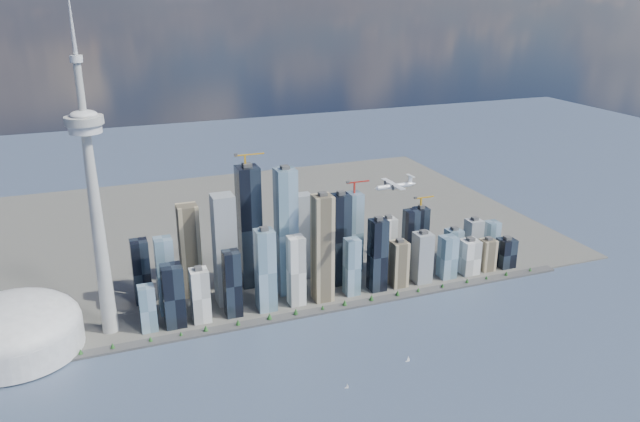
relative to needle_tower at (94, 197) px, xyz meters
name	(u,v)px	position (x,y,z in m)	size (l,w,h in m)	color
ground	(352,401)	(300.00, -310.00, -235.84)	(4000.00, 4000.00, 0.00)	#35445D
seawall	(294,316)	(300.00, -60.00, -233.84)	(1100.00, 22.00, 4.00)	#383838
land	(234,228)	(300.00, 390.00, -234.34)	(1400.00, 900.00, 3.00)	#4C4C47
shoreline_trees	(294,312)	(300.00, -60.00, -227.06)	(960.53, 7.20, 8.80)	#3F2D1E
skyscraper_cluster	(309,251)	(359.62, 26.82, -155.44)	(736.00, 142.00, 259.02)	black
needle_tower	(94,197)	(0.00, 0.00, 0.00)	(56.00, 56.00, 550.50)	#969691
dome_stadium	(14,329)	(-140.00, -10.00, -196.40)	(200.00, 200.00, 86.00)	#B8B8B8
airplane	(395,185)	(472.96, -84.80, -8.82)	(77.78, 68.66, 19.01)	silver
sailboat_west	(347,386)	(305.12, -281.37, -233.08)	(6.19, 3.07, 8.61)	white
sailboat_east	(408,359)	(419.13, -252.07, -232.60)	(7.27, 2.24, 10.08)	white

